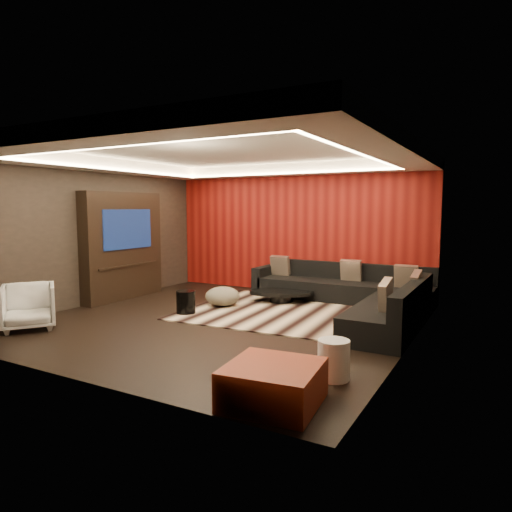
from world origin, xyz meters
The scene contains 26 objects.
floor centered at (0.00, 0.00, -0.01)m, with size 6.00×6.00×0.02m, color black.
ceiling centered at (0.00, 0.00, 2.81)m, with size 6.00×6.00×0.02m, color silver.
wall_back centered at (0.00, 3.01, 1.40)m, with size 6.00×0.02×2.80m, color black.
wall_left centered at (-3.01, 0.00, 1.40)m, with size 0.02×6.00×2.80m, color black.
wall_right centered at (3.01, 0.00, 1.40)m, with size 0.02×6.00×2.80m, color black.
red_feature_wall centered at (0.00, 2.97, 1.40)m, with size 5.98×0.05×2.78m, color #6B0C0A.
soffit_back centered at (0.00, 2.70, 2.69)m, with size 6.00×0.60×0.22m, color silver.
soffit_front centered at (0.00, -2.70, 2.69)m, with size 6.00×0.60×0.22m, color silver.
soffit_left centered at (-2.70, 0.00, 2.69)m, with size 0.60×4.80×0.22m, color silver.
soffit_right centered at (2.70, 0.00, 2.69)m, with size 0.60×4.80×0.22m, color silver.
cove_back centered at (0.00, 2.36, 2.60)m, with size 4.80×0.08×0.04m, color #FFD899.
cove_front centered at (0.00, -2.36, 2.60)m, with size 4.80×0.08×0.04m, color #FFD899.
cove_left centered at (-2.36, 0.00, 2.60)m, with size 0.08×4.80×0.04m, color #FFD899.
cove_right centered at (2.36, 0.00, 2.60)m, with size 0.08×4.80×0.04m, color #FFD899.
tv_surround centered at (-2.85, 0.60, 1.10)m, with size 0.30×2.00×2.20m, color black.
tv_screen centered at (-2.69, 0.60, 1.45)m, with size 0.04×1.30×0.80m, color black.
tv_shelf centered at (-2.69, 0.60, 0.70)m, with size 0.04×1.60×0.04m, color black.
rug centered at (0.91, 1.11, 0.01)m, with size 4.00×3.00×0.02m, color beige.
coffee_table centered at (0.21, 1.82, 0.13)m, with size 1.29×1.29×0.22m, color black.
drum_stool centered at (-0.84, 0.08, 0.22)m, with size 0.34×0.34×0.40m, color black.
striped_pouf centered at (-0.61, 0.92, 0.20)m, with size 0.66×0.66×0.36m, color #C3B597.
white_side_table centered at (2.50, -1.61, 0.22)m, with size 0.35×0.35×0.44m, color white.
orange_ottoman centered at (2.20, -2.50, 0.19)m, with size 0.87×0.87×0.38m, color #8F3412.
armchair centered at (-2.37, -1.89, 0.35)m, with size 0.75×0.77×0.70m, color silver.
sectional_sofa centered at (1.73, 1.86, 0.26)m, with size 3.65×3.50×0.75m.
throw_pillows centered at (1.81, 1.91, 0.62)m, with size 3.36×2.73×0.50m.
Camera 1 is at (4.10, -6.27, 1.88)m, focal length 32.00 mm.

